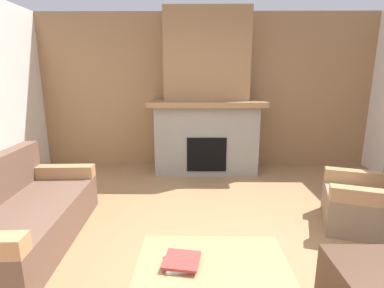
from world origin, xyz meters
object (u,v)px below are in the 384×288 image
(armchair, at_px, (368,202))
(coffee_table, at_px, (212,267))
(couch, at_px, (22,217))
(fireplace, at_px, (206,104))

(armchair, distance_m, coffee_table, 2.15)
(coffee_table, bearing_deg, armchair, 34.90)
(coffee_table, bearing_deg, couch, 154.04)
(couch, bearing_deg, coffee_table, -25.96)
(fireplace, distance_m, couch, 3.17)
(couch, bearing_deg, fireplace, 51.56)
(couch, xyz_separation_m, armchair, (3.58, 0.35, 0.01))
(fireplace, height_order, coffee_table, fireplace)
(armchair, bearing_deg, fireplace, 129.68)
(fireplace, distance_m, coffee_table, 3.36)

